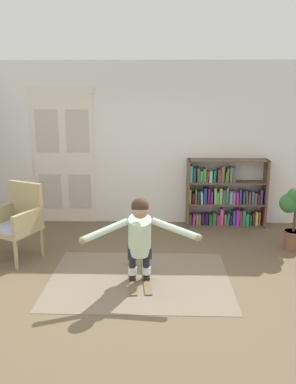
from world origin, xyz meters
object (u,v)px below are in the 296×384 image
(person_skier, at_px, (140,235))
(bookshelf, at_px, (223,197))
(potted_plant, at_px, (293,212))
(wicker_chair, at_px, (17,219))
(skis_pair, at_px, (139,277))

(person_skier, bearing_deg, bookshelf, 59.27)
(potted_plant, bearing_deg, wicker_chair, -174.28)
(wicker_chair, bearing_deg, skis_pair, -19.50)
(bookshelf, bearing_deg, person_skier, -120.73)
(wicker_chair, xyz_separation_m, skis_pair, (1.80, -0.64, -0.56))
(skis_pair, bearing_deg, wicker_chair, 160.50)
(wicker_chair, height_order, potted_plant, wicker_chair)
(bookshelf, bearing_deg, wicker_chair, -154.55)
(skis_pair, distance_m, person_skier, 0.68)
(wicker_chair, height_order, person_skier, person_skier)
(bookshelf, relative_size, wicker_chair, 1.29)
(wicker_chair, relative_size, potted_plant, 1.11)
(bookshelf, xyz_separation_m, wicker_chair, (-3.21, -1.53, 0.05))
(bookshelf, xyz_separation_m, person_skier, (-1.39, -2.35, 0.14))
(wicker_chair, relative_size, skis_pair, 1.18)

